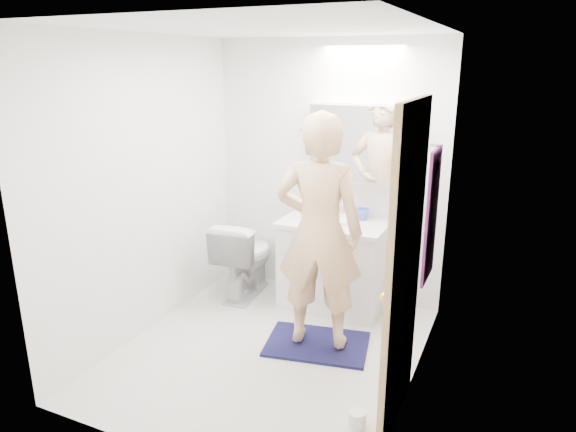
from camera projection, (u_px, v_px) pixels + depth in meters
The scene contains 23 objects.
floor at pixel (269, 351), 4.08m from camera, with size 2.50×2.50×0.00m, color silver.
ceiling at pixel (265, 28), 3.39m from camera, with size 2.50×2.50×0.00m, color white.
wall_back at pixel (328, 172), 4.83m from camera, with size 2.50×2.50×0.00m, color white.
wall_front at pixel (157, 263), 2.65m from camera, with size 2.50×2.50×0.00m, color white.
wall_left at pixel (146, 189), 4.18m from camera, with size 2.50×2.50×0.00m, color white.
wall_right at pixel (421, 223), 3.30m from camera, with size 2.50×2.50×0.00m, color white.
vanity_cabinet at pixel (333, 266), 4.74m from camera, with size 0.90×0.55×0.78m, color white.
countertop at pixel (334, 224), 4.62m from camera, with size 0.95×0.58×0.04m, color silver.
sink_basin at pixel (335, 219), 4.64m from camera, with size 0.36×0.36×0.03m, color white.
faucet at pixel (342, 207), 4.79m from camera, with size 0.02×0.02×0.16m, color silver.
medicine_cabinet at pixel (357, 143), 4.56m from camera, with size 0.88×0.14×0.70m, color white.
mirror_panel at pixel (355, 144), 4.49m from camera, with size 0.84×0.01×0.66m, color silver.
toilet at pixel (245, 257), 4.98m from camera, with size 0.43×0.75×0.77m, color silver.
bath_rug at pixel (317, 344), 4.16m from camera, with size 0.80×0.55×0.02m, color #13143B.
person at pixel (319, 233), 3.89m from camera, with size 0.66×0.43×1.82m, color #DAB383.
door at pixel (404, 271), 3.06m from camera, with size 0.04×0.80×2.00m, color tan.
door_knob at pixel (384, 298), 2.83m from camera, with size 0.06×0.06×0.06m, color gold.
towel at pixel (432, 216), 3.82m from camera, with size 0.02×0.42×1.00m, color #131137.
towel_hook at pixel (436, 145), 3.67m from camera, with size 0.02×0.02×0.07m, color silver.
soap_bottle_a at pixel (305, 200), 4.85m from camera, with size 0.10×0.10×0.25m, color tan.
soap_bottle_b at pixel (324, 205), 4.82m from camera, with size 0.08×0.08×0.17m, color #5F94CD.
toothbrush_cup at pixel (363, 214), 4.66m from camera, with size 0.11×0.11×0.10m, color #4666D4.
toilet_paper_roll at pixel (357, 418), 3.23m from camera, with size 0.11×0.11×0.10m, color white.
Camera 1 is at (1.64, -3.22, 2.19)m, focal length 32.32 mm.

